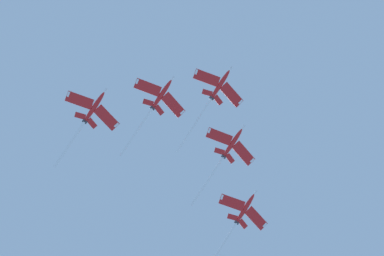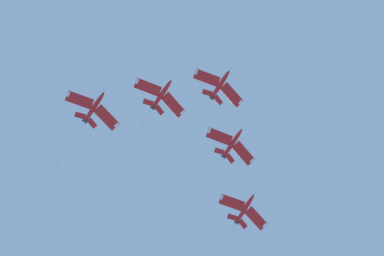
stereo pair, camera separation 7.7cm
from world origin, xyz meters
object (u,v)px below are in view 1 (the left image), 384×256
at_px(jet_lead, 215,93).
at_px(jet_left_outer, 238,220).
at_px(jet_right_outer, 88,117).
at_px(jet_right_wing, 155,104).
at_px(jet_left_wing, 226,153).

height_order(jet_lead, jet_left_outer, jet_lead).
bearing_deg(jet_lead, jet_right_outer, 82.67).
distance_m(jet_lead, jet_left_outer, 45.79).
distance_m(jet_lead, jet_right_wing, 21.14).
bearing_deg(jet_right_wing, jet_right_outer, 82.92).
bearing_deg(jet_left_outer, jet_right_outer, 127.85).
height_order(jet_right_wing, jet_left_outer, jet_right_wing).
bearing_deg(jet_right_outer, jet_right_wing, -97.08).
xyz_separation_m(jet_lead, jet_right_outer, (5.54, 43.06, -8.80)).
height_order(jet_lead, jet_right_wing, jet_lead).
relative_size(jet_left_wing, jet_right_wing, 1.02).
relative_size(jet_right_wing, jet_right_outer, 1.04).
distance_m(jet_left_wing, jet_left_outer, 24.18).
relative_size(jet_lead, jet_right_outer, 1.12).
xyz_separation_m(jet_left_wing, jet_right_outer, (-15.46, 46.30, -4.86)).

